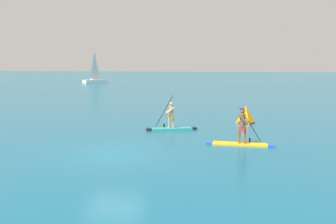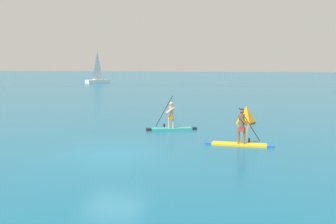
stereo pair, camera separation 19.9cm
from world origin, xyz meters
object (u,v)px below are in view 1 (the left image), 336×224
(paddleboarder_mid_center, at_px, (171,124))
(sailboat_left_horizon, at_px, (95,78))
(paddleboarder_far_right, at_px, (241,137))
(race_marker_buoy, at_px, (246,115))

(paddleboarder_mid_center, bearing_deg, sailboat_left_horizon, -83.60)
(paddleboarder_far_right, distance_m, sailboat_left_horizon, 66.18)
(paddleboarder_mid_center, height_order, race_marker_buoy, paddleboarder_mid_center)
(paddleboarder_far_right, relative_size, sailboat_left_horizon, 0.41)
(race_marker_buoy, bearing_deg, sailboat_left_horizon, 124.36)
(paddleboarder_far_right, distance_m, race_marker_buoy, 7.08)
(paddleboarder_mid_center, xyz_separation_m, race_marker_buoy, (4.07, 3.82, 0.14))
(race_marker_buoy, distance_m, sailboat_left_horizon, 60.17)
(race_marker_buoy, height_order, sailboat_left_horizon, sailboat_left_horizon)
(race_marker_buoy, bearing_deg, paddleboarder_far_right, -89.30)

